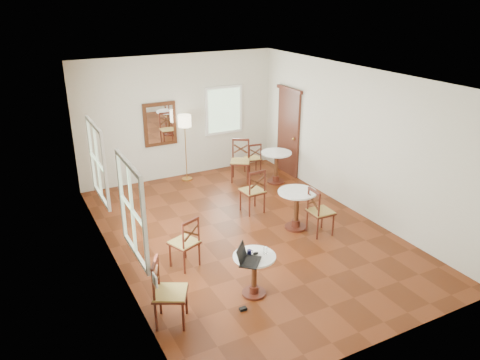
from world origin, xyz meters
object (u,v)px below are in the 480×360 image
(chair_near_a, at_px, (185,242))
(laptop, at_px, (247,258))
(cafe_table_back, at_px, (276,164))
(chair_mid_a, at_px, (253,191))
(chair_mid_b, at_px, (320,212))
(mouse, at_px, (256,253))
(water_glass, at_px, (265,250))
(chair_back_a, at_px, (253,158))
(cafe_table_mid, at_px, (297,206))
(power_adapter, at_px, (243,309))
(cafe_table_near, at_px, (254,271))
(chair_near_b, at_px, (168,292))
(navy_mug, at_px, (249,252))
(floor_lamp, at_px, (185,125))
(chair_back_b, at_px, (240,161))

(chair_near_a, height_order, laptop, laptop)
(cafe_table_back, bearing_deg, chair_mid_a, -137.46)
(chair_mid_b, xyz_separation_m, laptop, (-2.24, -1.23, 0.28))
(mouse, bearing_deg, water_glass, -35.72)
(chair_mid_a, distance_m, mouse, 2.89)
(chair_back_a, bearing_deg, cafe_table_mid, 83.91)
(chair_mid_a, distance_m, water_glass, 2.87)
(chair_back_a, bearing_deg, power_adapter, 66.61)
(cafe_table_near, distance_m, chair_near_b, 1.37)
(chair_back_a, relative_size, power_adapter, 7.54)
(mouse, height_order, navy_mug, navy_mug)
(cafe_table_mid, xyz_separation_m, chair_near_a, (-2.42, -0.30, -0.03))
(cafe_table_near, relative_size, water_glass, 6.08)
(chair_mid_b, bearing_deg, floor_lamp, 18.97)
(cafe_table_mid, xyz_separation_m, laptop, (-1.98, -1.63, 0.26))
(navy_mug, bearing_deg, laptop, -129.29)
(chair_back_a, bearing_deg, chair_back_b, 33.47)
(cafe_table_near, xyz_separation_m, floor_lamp, (0.85, 4.93, 0.96))
(navy_mug, bearing_deg, chair_mid_a, 59.77)
(chair_mid_b, bearing_deg, power_adapter, 121.92)
(cafe_table_near, relative_size, floor_lamp, 0.42)
(chair_near_a, relative_size, navy_mug, 9.11)
(chair_near_a, bearing_deg, cafe_table_near, 95.39)
(cafe_table_back, distance_m, laptop, 4.83)
(cafe_table_near, relative_size, chair_mid_b, 0.73)
(chair_mid_a, height_order, floor_lamp, floor_lamp)
(navy_mug, bearing_deg, mouse, -21.53)
(chair_mid_b, xyz_separation_m, floor_lamp, (-1.20, 3.80, 0.91))
(cafe_table_near, relative_size, chair_near_b, 0.69)
(chair_mid_a, xyz_separation_m, mouse, (-1.37, -2.53, 0.22))
(cafe_table_near, xyz_separation_m, cafe_table_back, (2.70, 3.75, 0.06))
(cafe_table_near, relative_size, cafe_table_mid, 0.87)
(cafe_table_mid, relative_size, mouse, 8.59)
(chair_near_b, xyz_separation_m, chair_back_a, (3.87, 4.55, -0.08))
(chair_near_a, bearing_deg, chair_back_b, -152.62)
(cafe_table_near, height_order, cafe_table_mid, cafe_table_mid)
(cafe_table_mid, height_order, water_glass, water_glass)
(cafe_table_near, height_order, laptop, laptop)
(chair_back_a, height_order, mouse, chair_back_a)
(chair_back_b, xyz_separation_m, water_glass, (-1.83, -4.31, 0.23))
(mouse, bearing_deg, chair_back_b, 48.64)
(chair_back_a, bearing_deg, cafe_table_back, 111.83)
(water_glass, relative_size, power_adapter, 1.03)
(floor_lamp, bearing_deg, chair_near_b, -114.13)
(chair_mid_b, bearing_deg, chair_near_b, 110.13)
(cafe_table_near, bearing_deg, mouse, 34.92)
(cafe_table_mid, xyz_separation_m, power_adapter, (-2.13, -1.80, -0.47))
(cafe_table_back, distance_m, chair_back_a, 0.81)
(cafe_table_near, height_order, chair_back_a, chair_back_a)
(cafe_table_mid, distance_m, chair_back_b, 2.76)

